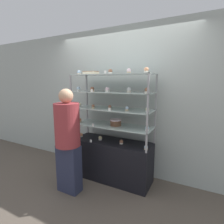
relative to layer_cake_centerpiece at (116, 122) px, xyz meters
name	(u,v)px	position (x,y,z in m)	size (l,w,h in m)	color
ground_plane	(112,178)	(-0.07, 0.00, -1.00)	(20.00, 20.00, 0.00)	brown
back_wall	(122,102)	(-0.07, 0.39, 0.30)	(8.00, 0.05, 2.60)	#A8B2AD
display_base	(112,160)	(-0.07, 0.00, -0.67)	(1.34, 0.47, 0.68)	black
display_riser_lower	(112,126)	(-0.07, 0.00, -0.07)	(1.34, 0.47, 0.28)	#99999E
display_riser_middle	(112,110)	(-0.07, 0.00, 0.21)	(1.34, 0.47, 0.28)	#99999E
display_riser_upper	(112,93)	(-0.07, 0.00, 0.48)	(1.34, 0.47, 0.28)	#99999E
display_riser_top	(112,75)	(-0.07, 0.00, 0.76)	(1.34, 0.47, 0.28)	#99999E
layer_cake_centerpiece	(116,122)	(0.00, 0.00, 0.00)	(0.19, 0.19, 0.10)	brown
sheet_cake_frosted	(91,73)	(-0.46, 0.00, 0.80)	(0.22, 0.18, 0.06)	beige
cupcake_0	(81,135)	(-0.67, -0.05, -0.30)	(0.06, 0.06, 0.07)	beige
cupcake_1	(100,138)	(-0.27, -0.04, -0.30)	(0.06, 0.06, 0.07)	white
cupcake_2	(121,142)	(0.13, -0.05, -0.30)	(0.06, 0.06, 0.07)	beige
cupcake_3	(146,148)	(0.55, -0.11, -0.30)	(0.06, 0.06, 0.07)	#CCB28C
price_tag_0	(91,141)	(-0.35, -0.21, -0.31)	(0.04, 0.00, 0.04)	white
cupcake_4	(80,120)	(-0.68, -0.06, -0.02)	(0.06, 0.06, 0.07)	#CCB28C
cupcake_5	(147,129)	(0.54, -0.06, -0.02)	(0.06, 0.06, 0.07)	white
price_tag_1	(93,125)	(-0.30, -0.21, -0.03)	(0.04, 0.00, 0.04)	white
cupcake_6	(80,105)	(-0.68, -0.05, 0.26)	(0.05, 0.05, 0.07)	white
cupcake_7	(93,106)	(-0.36, -0.11, 0.26)	(0.05, 0.05, 0.07)	#CCB28C
cupcake_8	(110,107)	(-0.08, -0.06, 0.26)	(0.05, 0.05, 0.07)	beige
cupcake_9	(127,109)	(0.23, -0.08, 0.26)	(0.05, 0.05, 0.07)	#CCB28C
cupcake_10	(147,110)	(0.54, -0.05, 0.26)	(0.05, 0.05, 0.07)	white
price_tag_2	(109,109)	(0.00, -0.21, 0.25)	(0.04, 0.00, 0.04)	white
cupcake_11	(78,89)	(-0.68, -0.07, 0.54)	(0.07, 0.07, 0.08)	white
cupcake_12	(92,89)	(-0.37, -0.10, 0.54)	(0.07, 0.07, 0.08)	#CCB28C
cupcake_13	(107,90)	(-0.08, -0.12, 0.54)	(0.07, 0.07, 0.08)	white
cupcake_14	(129,90)	(0.24, -0.05, 0.54)	(0.07, 0.07, 0.08)	beige
cupcake_15	(147,91)	(0.54, -0.12, 0.54)	(0.07, 0.07, 0.08)	beige
price_tag_3	(92,91)	(-0.31, -0.21, 0.52)	(0.04, 0.00, 0.04)	white
cupcake_16	(79,73)	(-0.67, -0.05, 0.81)	(0.06, 0.06, 0.08)	beige
cupcake_17	(110,72)	(-0.07, -0.05, 0.81)	(0.06, 0.06, 0.08)	white
cupcake_18	(129,71)	(0.23, -0.04, 0.81)	(0.06, 0.06, 0.08)	#CCB28C
cupcake_19	(146,70)	(0.52, -0.12, 0.81)	(0.06, 0.06, 0.08)	beige
price_tag_4	(105,72)	(-0.07, -0.21, 0.80)	(0.04, 0.00, 0.04)	white
customer_figure	(68,138)	(-0.48, -0.60, -0.17)	(0.37, 0.37, 1.57)	#282D47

